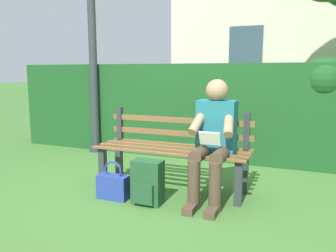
{
  "coord_description": "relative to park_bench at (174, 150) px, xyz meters",
  "views": [
    {
      "loc": [
        -1.29,
        3.28,
        1.27
      ],
      "look_at": [
        0.0,
        0.1,
        0.71
      ],
      "focal_mm": 36.27,
      "sensor_mm": 36.0,
      "label": 1
    }
  ],
  "objects": [
    {
      "name": "lamp_post",
      "position": [
        1.78,
        -1.15,
        1.7
      ],
      "size": [
        0.28,
        0.28,
        3.73
      ],
      "color": "#2D3338",
      "rests_on": "ground"
    },
    {
      "name": "park_bench",
      "position": [
        0.0,
        0.0,
        0.0
      ],
      "size": [
        1.66,
        0.52,
        0.85
      ],
      "color": "#2D3338",
      "rests_on": "ground"
    },
    {
      "name": "hedge_backdrop",
      "position": [
        0.23,
        -1.53,
        0.29
      ],
      "size": [
        5.86,
        0.69,
        1.45
      ],
      "color": "#19471E",
      "rests_on": "ground"
    },
    {
      "name": "ground",
      "position": [
        0.0,
        0.06,
        -0.43
      ],
      "size": [
        60.0,
        60.0,
        0.0
      ],
      "primitive_type": "plane",
      "color": "#3D6B2D"
    },
    {
      "name": "person_seated",
      "position": [
        -0.48,
        0.17,
        0.21
      ],
      "size": [
        0.44,
        0.73,
        1.19
      ],
      "color": "#1E6672",
      "rests_on": "ground"
    },
    {
      "name": "handbag",
      "position": [
        0.44,
        0.53,
        -0.29
      ],
      "size": [
        0.32,
        0.14,
        0.39
      ],
      "color": "navy",
      "rests_on": "ground"
    },
    {
      "name": "backpack",
      "position": [
        0.07,
        0.52,
        -0.22
      ],
      "size": [
        0.29,
        0.24,
        0.43
      ],
      "color": "#1E4728",
      "rests_on": "ground"
    }
  ]
}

